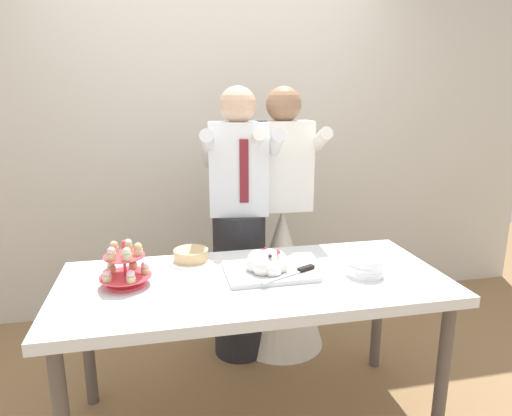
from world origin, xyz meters
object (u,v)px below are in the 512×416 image
Objects in this scene: plate_stack at (365,266)px; person_bride at (281,260)px; cupcake_stand at (125,267)px; round_cake at (191,256)px; dessert_table at (254,293)px; person_groom at (239,241)px; main_cake_tray at (268,265)px.

person_bride reaches higher than plate_stack.
person_bride is (0.91, 0.66, -0.28)m from cupcake_stand.
person_bride reaches higher than round_cake.
cupcake_stand is 0.96× the size of round_cake.
cupcake_stand is (-0.58, 0.04, 0.16)m from dessert_table.
dessert_table is 1.08× the size of person_groom.
dessert_table is 0.78m from person_bride.
person_bride is (0.33, 0.70, -0.12)m from dessert_table.
dessert_table is 7.83× the size of cupcake_stand.
dessert_table is 0.65m from person_groom.
dessert_table is at bearing 172.61° from plate_stack.
main_cake_tray is at bearing -86.89° from person_groom.
plate_stack is 0.87m from round_cake.
person_bride is at bearing 64.92° from dessert_table.
dessert_table is 0.15m from main_cake_tray.
cupcake_stand reaches higher than plate_stack.
round_cake is at bearing 134.29° from dessert_table.
plate_stack reaches higher than dessert_table.
dessert_table is 1.08× the size of person_bride.
round_cake is at bearing 37.35° from cupcake_stand.
cupcake_stand is 0.54× the size of main_cake_tray.
dessert_table is at bearing -93.95° from person_groom.
plate_stack is at bearing -13.60° from main_cake_tray.
main_cake_tray is at bearing -0.20° from cupcake_stand.
plate_stack is 0.83m from person_bride.
plate_stack is at bearing -23.48° from round_cake.
cupcake_stand is at bearing -142.65° from round_cake.
dessert_table is at bearing -4.18° from cupcake_stand.
person_bride is at bearing 69.29° from main_cake_tray.
cupcake_stand is at bearing 174.29° from plate_stack.
cupcake_stand is 0.39m from round_cake.
cupcake_stand is at bearing -144.06° from person_bride.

